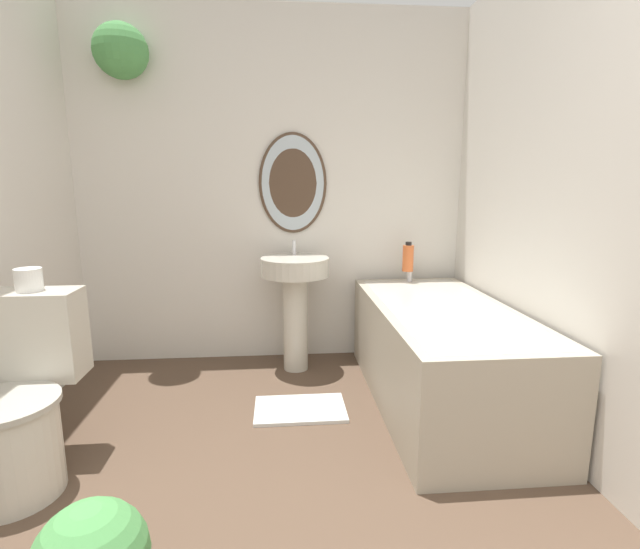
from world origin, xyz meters
TOP-DOWN VIEW (x-y plane):
  - wall_back at (-0.08, 2.82)m, footprint 2.77×0.33m
  - wall_right at (1.35, 1.40)m, footprint 0.06×2.93m
  - toilet at (-1.06, 1.43)m, footprint 0.41×0.60m
  - pedestal_sink at (0.13, 2.54)m, footprint 0.45×0.45m
  - bathtub at (0.94, 1.97)m, footprint 0.73×1.58m
  - shampoo_bottle at (0.92, 2.63)m, footprint 0.08×0.08m
  - bath_mat at (0.13, 1.93)m, footprint 0.50×0.33m
  - toilet_paper_roll at (-1.06, 1.62)m, footprint 0.11×0.11m

SIDE VIEW (x-z plane):
  - bath_mat at x=0.13m, z-range 0.00..0.02m
  - bathtub at x=0.94m, z-range -0.03..0.62m
  - toilet at x=-1.06m, z-range -0.05..0.73m
  - pedestal_sink at x=0.13m, z-range 0.11..0.98m
  - shampoo_bottle at x=0.92m, z-range 0.64..0.84m
  - toilet_paper_roll at x=-1.06m, z-range 0.78..0.88m
  - wall_right at x=1.35m, z-range 0.00..2.40m
  - wall_back at x=-0.08m, z-range 0.08..2.48m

